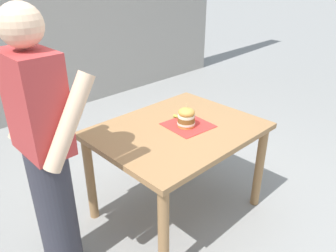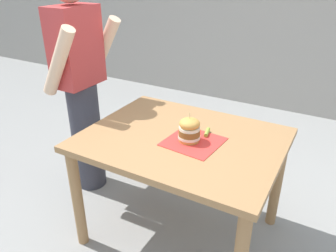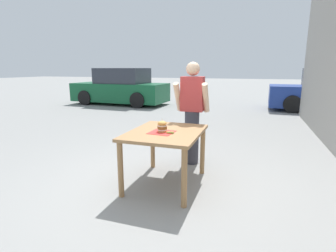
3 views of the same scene
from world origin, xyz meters
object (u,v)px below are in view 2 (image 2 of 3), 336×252
Objects in this scene: patio_table at (182,153)px; sandwich at (189,130)px; pickle_spear at (207,132)px; diner_across_table at (81,86)px.

sandwich reaches higher than patio_table.
sandwich is 1.92× the size of pickle_spear.
sandwich is (-0.03, -0.06, 0.19)m from patio_table.
sandwich is at bearing -114.93° from patio_table.
pickle_spear is at bearing -24.77° from sandwich.
sandwich is 1.01m from diner_across_table.
pickle_spear is 0.06× the size of diner_across_table.
sandwich is 0.11× the size of diner_across_table.
diner_across_table reaches higher than pickle_spear.
patio_table is 12.58× the size of pickle_spear.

